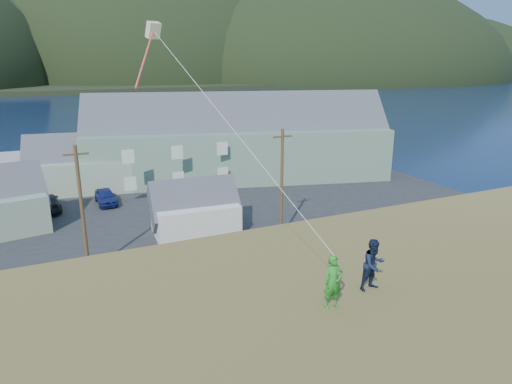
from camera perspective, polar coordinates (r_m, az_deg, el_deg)
ground at (r=33.13m, az=-13.93°, el=-9.78°), size 900.00×900.00×0.00m
grass_strip at (r=31.35m, az=-13.21°, el=-11.21°), size 110.00×8.00×0.10m
waterfront_lot at (r=48.86m, az=-17.81°, el=-1.41°), size 72.00×36.00×0.12m
wharf at (r=70.85m, az=-25.08°, el=3.54°), size 26.00×14.00×0.90m
far_shore at (r=359.74m, az=-24.48°, el=12.87°), size 900.00×320.00×2.00m
far_hills at (r=311.73m, az=-17.64°, el=13.41°), size 760.00×265.00×143.00m
lodge at (r=55.84m, az=-2.23°, el=6.62°), size 37.32×18.85×12.65m
shed_white at (r=38.36m, az=-7.66°, el=-2.18°), size 7.52×5.24×5.74m
shed_palegreen_far at (r=54.51m, az=-21.08°, el=3.24°), size 12.37×8.23×7.75m
utility_poles at (r=32.53m, az=-20.25°, el=-2.19°), size 29.73×0.24×8.99m
parked_cars at (r=52.12m, az=-27.76°, el=-0.53°), size 23.58×13.19×1.57m
kite_flyer_green at (r=13.85m, az=9.60°, el=-11.01°), size 0.63×0.44×1.67m
kite_flyer_navy at (r=15.12m, az=14.49°, el=-8.79°), size 0.87×0.71×1.70m
kite_rig at (r=16.93m, az=-12.56°, el=18.36°), size 2.31×3.66×9.90m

